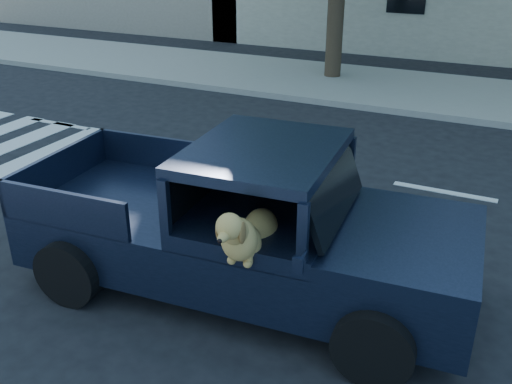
# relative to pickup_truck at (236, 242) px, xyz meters

# --- Properties ---
(ground) EXTENTS (120.00, 120.00, 0.00)m
(ground) POSITION_rel_pickup_truck_xyz_m (1.75, 0.37, -0.60)
(ground) COLOR black
(ground) RESTS_ON ground
(far_sidewalk) EXTENTS (60.00, 4.00, 0.15)m
(far_sidewalk) POSITION_rel_pickup_truck_xyz_m (1.75, 9.57, -0.53)
(far_sidewalk) COLOR gray
(far_sidewalk) RESTS_ON ground
(pickup_truck) EXTENTS (5.09, 2.66, 1.77)m
(pickup_truck) POSITION_rel_pickup_truck_xyz_m (0.00, 0.00, 0.00)
(pickup_truck) COLOR black
(pickup_truck) RESTS_ON ground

